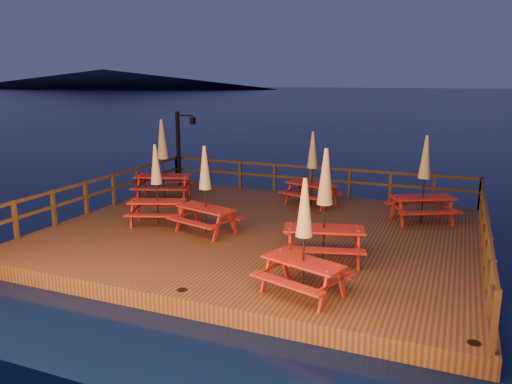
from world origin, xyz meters
TOP-DOWN VIEW (x-y plane):
  - ground at (0.00, 0.00)m, footprint 500.00×500.00m
  - deck at (0.00, 0.00)m, footprint 12.00×10.00m
  - deck_piles at (0.00, 0.00)m, footprint 11.44×9.44m
  - railing at (0.00, 1.78)m, footprint 11.80×9.75m
  - lamp_post at (-5.39, 4.55)m, footprint 0.85×0.18m
  - headland_left at (-160.00, 190.00)m, footprint 180.00×84.00m
  - picnic_table_0 at (0.48, 3.29)m, footprint 2.17×1.98m
  - picnic_table_1 at (2.26, -1.80)m, footprint 2.26×2.02m
  - picnic_table_2 at (-4.79, 2.20)m, footprint 2.43×2.21m
  - picnic_table_3 at (-1.39, -0.92)m, footprint 2.07×1.86m
  - picnic_table_4 at (2.39, -3.85)m, footprint 2.04×1.85m
  - picnic_table_5 at (-3.15, -0.69)m, footprint 2.07×1.89m
  - picnic_table_6 at (4.18, 2.57)m, footprint 2.36×2.22m

SIDE VIEW (x-z plane):
  - deck_piles at x=0.00m, z-range -1.00..0.40m
  - ground at x=0.00m, z-range 0.00..0.00m
  - deck at x=0.00m, z-range 0.00..0.40m
  - railing at x=0.00m, z-range 0.61..1.71m
  - picnic_table_5 at x=-3.15m, z-range 0.45..2.86m
  - picnic_table_4 at x=2.39m, z-range 0.45..2.87m
  - picnic_table_3 at x=-1.39m, z-range 0.45..2.94m
  - picnic_table_0 at x=0.48m, z-range 0.45..3.01m
  - picnic_table_6 at x=4.18m, z-range 0.45..3.11m
  - picnic_table_1 at x=2.26m, z-range 0.45..3.18m
  - picnic_table_2 at x=-4.79m, z-range 0.46..3.33m
  - lamp_post at x=-5.39m, z-range 0.70..3.70m
  - headland_left at x=-160.00m, z-range 0.00..9.00m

